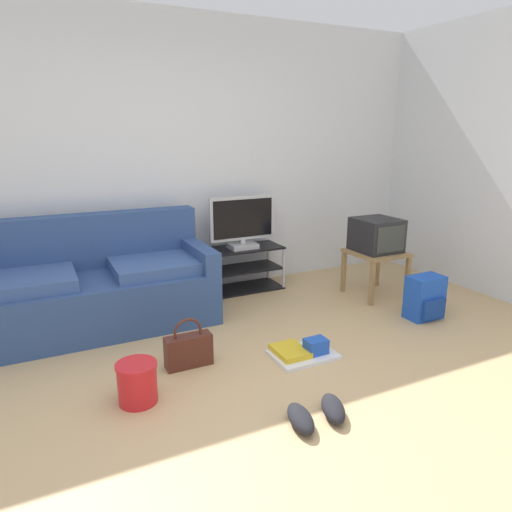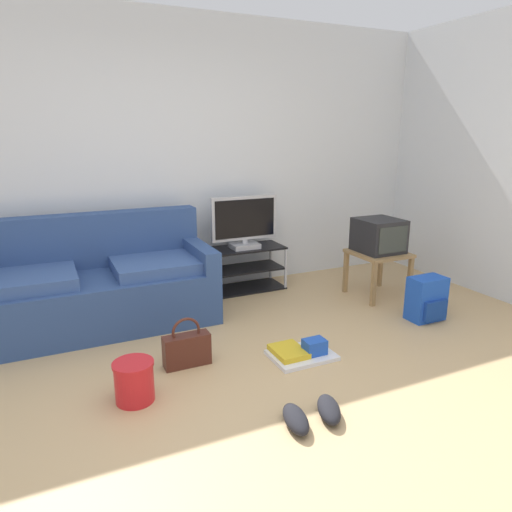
{
  "view_description": "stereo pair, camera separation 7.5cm",
  "coord_description": "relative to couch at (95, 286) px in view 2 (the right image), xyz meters",
  "views": [
    {
      "loc": [
        -1.06,
        -2.06,
        1.62
      ],
      "look_at": [
        0.54,
        1.22,
        0.63
      ],
      "focal_mm": 32.53,
      "sensor_mm": 36.0,
      "label": 1
    },
    {
      "loc": [
        -1.0,
        -2.09,
        1.62
      ],
      "look_at": [
        0.54,
        1.22,
        0.63
      ],
      "focal_mm": 32.53,
      "sensor_mm": 36.0,
      "label": 2
    }
  ],
  "objects": [
    {
      "name": "flat_tv",
      "position": [
        1.5,
        0.26,
        0.38
      ],
      "size": [
        0.7,
        0.22,
        0.53
      ],
      "color": "#B2B2B7",
      "rests_on": "tv_stand"
    },
    {
      "name": "backpack",
      "position": [
        2.63,
        -1.13,
        -0.15
      ],
      "size": [
        0.32,
        0.27,
        0.39
      ],
      "rotation": [
        0.0,
        0.0,
        0.14
      ],
      "color": "blue",
      "rests_on": "ground_plane"
    },
    {
      "name": "wall_back",
      "position": [
        0.66,
        0.57,
        1.01
      ],
      "size": [
        9.0,
        0.1,
        2.7
      ],
      "primitive_type": "cube",
      "color": "silver",
      "rests_on": "ground_plane"
    },
    {
      "name": "crt_tv",
      "position": [
        2.64,
        -0.44,
        0.28
      ],
      "size": [
        0.4,
        0.42,
        0.33
      ],
      "color": "#232326",
      "rests_on": "side_table"
    },
    {
      "name": "ground_plane",
      "position": [
        0.66,
        -1.88,
        -0.35
      ],
      "size": [
        9.0,
        9.8,
        0.02
      ],
      "primitive_type": "cube",
      "color": "tan"
    },
    {
      "name": "couch",
      "position": [
        0.0,
        0.0,
        0.0
      ],
      "size": [
        1.95,
        0.86,
        0.92
      ],
      "color": "navy",
      "rests_on": "ground_plane"
    },
    {
      "name": "cleaning_bucket",
      "position": [
        0.06,
        -1.35,
        -0.2
      ],
      "size": [
        0.25,
        0.25,
        0.26
      ],
      "color": "red",
      "rests_on": "ground_plane"
    },
    {
      "name": "tv_stand",
      "position": [
        1.5,
        0.28,
        -0.11
      ],
      "size": [
        0.83,
        0.38,
        0.45
      ],
      "color": "black",
      "rests_on": "ground_plane"
    },
    {
      "name": "sneakers_pair",
      "position": [
        0.94,
        -1.99,
        -0.29
      ],
      "size": [
        0.43,
        0.32,
        0.09
      ],
      "color": "black",
      "rests_on": "ground_plane"
    },
    {
      "name": "side_table",
      "position": [
        2.64,
        -0.46,
        0.04
      ],
      "size": [
        0.5,
        0.5,
        0.46
      ],
      "color": "#9E7A4C",
      "rests_on": "ground_plane"
    },
    {
      "name": "handbag",
      "position": [
        0.48,
        -1.05,
        -0.21
      ],
      "size": [
        0.33,
        0.12,
        0.36
      ],
      "rotation": [
        0.0,
        0.0,
        0.4
      ],
      "color": "#4C2319",
      "rests_on": "ground_plane"
    },
    {
      "name": "floor_tray",
      "position": [
        1.27,
        -1.29,
        -0.3
      ],
      "size": [
        0.46,
        0.34,
        0.14
      ],
      "color": "silver",
      "rests_on": "ground_plane"
    }
  ]
}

